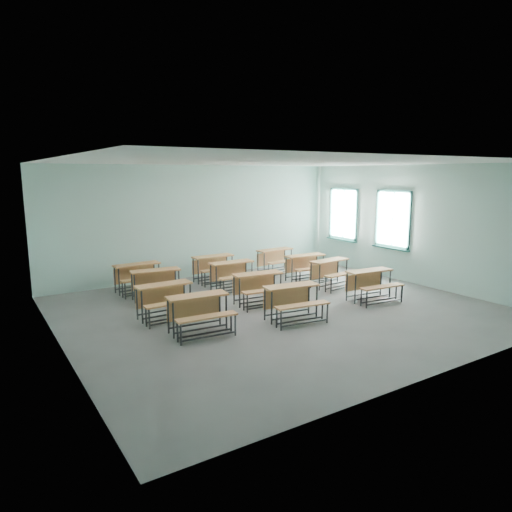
% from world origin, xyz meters
% --- Properties ---
extents(room, '(9.04, 8.04, 3.24)m').
position_xyz_m(room, '(0.08, 0.03, 1.60)').
color(room, slate).
rests_on(room, ground).
extents(desk_unit_r0c0, '(1.20, 0.85, 0.72)m').
position_xyz_m(desk_unit_r0c0, '(-2.16, -0.44, 0.48)').
color(desk_unit_r0c0, '#B0703F').
rests_on(desk_unit_r0c0, ground).
extents(desk_unit_r0c1, '(1.24, 0.91, 0.72)m').
position_xyz_m(desk_unit_r0c1, '(-0.21, -0.78, 0.48)').
color(desk_unit_r0c1, '#B0703F').
rests_on(desk_unit_r0c1, ground).
extents(desk_unit_r0c2, '(1.21, 0.87, 0.72)m').
position_xyz_m(desk_unit_r0c2, '(2.23, -0.60, 0.48)').
color(desk_unit_r0c2, '#B0703F').
rests_on(desk_unit_r0c2, ground).
extents(desk_unit_r1c0, '(1.16, 0.78, 0.72)m').
position_xyz_m(desk_unit_r1c0, '(-2.36, 0.73, 0.48)').
color(desk_unit_r1c0, '#B0703F').
rests_on(desk_unit_r1c0, ground).
extents(desk_unit_r1c1, '(1.22, 0.88, 0.72)m').
position_xyz_m(desk_unit_r1c1, '(-0.17, 0.55, 0.48)').
color(desk_unit_r1c1, '#B0703F').
rests_on(desk_unit_r1c1, ground).
extents(desk_unit_r1c2, '(1.23, 0.90, 0.72)m').
position_xyz_m(desk_unit_r1c2, '(2.33, 0.89, 0.48)').
color(desk_unit_r1c2, '#B0703F').
rests_on(desk_unit_r1c2, ground).
extents(desk_unit_r2c0, '(1.23, 0.90, 0.72)m').
position_xyz_m(desk_unit_r2c0, '(-2.02, 2.16, 0.48)').
color(desk_unit_r2c0, '#B0703F').
rests_on(desk_unit_r2c0, ground).
extents(desk_unit_r2c1, '(1.16, 0.78, 0.72)m').
position_xyz_m(desk_unit_r2c1, '(0.00, 2.05, 0.48)').
color(desk_unit_r2c1, '#B0703F').
rests_on(desk_unit_r2c1, ground).
extents(desk_unit_r2c2, '(1.20, 0.85, 0.72)m').
position_xyz_m(desk_unit_r2c2, '(2.23, 1.82, 0.48)').
color(desk_unit_r2c2, '#B0703F').
rests_on(desk_unit_r2c2, ground).
extents(desk_unit_r3c0, '(1.19, 0.84, 0.72)m').
position_xyz_m(desk_unit_r3c0, '(-2.14, 3.11, 0.48)').
color(desk_unit_r3c0, '#B0703F').
rests_on(desk_unit_r3c0, ground).
extents(desk_unit_r3c1, '(1.15, 0.77, 0.72)m').
position_xyz_m(desk_unit_r3c1, '(0.00, 3.10, 0.48)').
color(desk_unit_r3c1, '#B0703F').
rests_on(desk_unit_r3c1, ground).
extents(desk_unit_r3c2, '(1.21, 0.86, 0.72)m').
position_xyz_m(desk_unit_r3c2, '(2.10, 3.08, 0.48)').
color(desk_unit_r3c2, '#B0703F').
rests_on(desk_unit_r3c2, ground).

